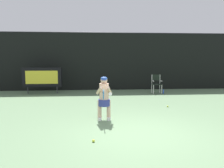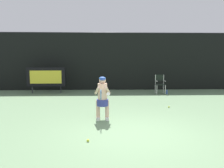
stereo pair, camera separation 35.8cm
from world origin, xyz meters
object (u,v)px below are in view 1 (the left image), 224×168
at_px(scoreboard, 42,77).
at_px(water_bottle, 163,92).
at_px(tennis_player, 104,97).
at_px(tennis_racket, 103,94).
at_px(umpire_chair, 156,83).
at_px(tennis_ball_spare, 93,141).
at_px(tennis_ball_loose, 168,106).

bearing_deg(scoreboard, water_bottle, -5.03).
relative_size(tennis_player, tennis_racket, 2.38).
relative_size(water_bottle, tennis_player, 0.18).
bearing_deg(scoreboard, umpire_chair, -3.54).
xyz_separation_m(tennis_racket, tennis_ball_spare, (-0.30, -1.38, -0.91)).
bearing_deg(scoreboard, tennis_racket, -62.70).
height_order(tennis_player, tennis_ball_loose, tennis_player).
distance_m(umpire_chair, tennis_ball_loose, 3.74).
height_order(scoreboard, water_bottle, scoreboard).
xyz_separation_m(tennis_racket, tennis_ball_loose, (2.77, 2.26, -0.91)).
height_order(scoreboard, tennis_ball_loose, scoreboard).
distance_m(water_bottle, tennis_player, 6.32).
relative_size(tennis_racket, tennis_ball_spare, 8.85).
bearing_deg(scoreboard, tennis_ball_spare, -68.98).
relative_size(scoreboard, tennis_ball_spare, 32.35).
height_order(scoreboard, tennis_ball_spare, scoreboard).
xyz_separation_m(umpire_chair, water_bottle, (0.36, -0.20, -0.50)).
bearing_deg(tennis_ball_loose, tennis_racket, -140.77).
bearing_deg(scoreboard, tennis_player, -60.07).
bearing_deg(tennis_ball_spare, tennis_ball_loose, 49.82).
distance_m(tennis_player, tennis_ball_spare, 2.12).
distance_m(tennis_player, tennis_racket, 0.60).
distance_m(umpire_chair, water_bottle, 0.64).
xyz_separation_m(water_bottle, tennis_player, (-3.63, -5.13, 0.65)).
relative_size(scoreboard, tennis_ball_loose, 32.35).
xyz_separation_m(scoreboard, water_bottle, (6.93, -0.61, -0.82)).
bearing_deg(umpire_chair, tennis_ball_loose, -98.48).
relative_size(umpire_chair, tennis_racket, 1.79).
xyz_separation_m(water_bottle, tennis_racket, (-3.67, -5.71, 0.82)).
height_order(umpire_chair, tennis_ball_loose, umpire_chair).
xyz_separation_m(scoreboard, tennis_ball_spare, (2.96, -7.70, -0.91)).
height_order(umpire_chair, tennis_player, tennis_player).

